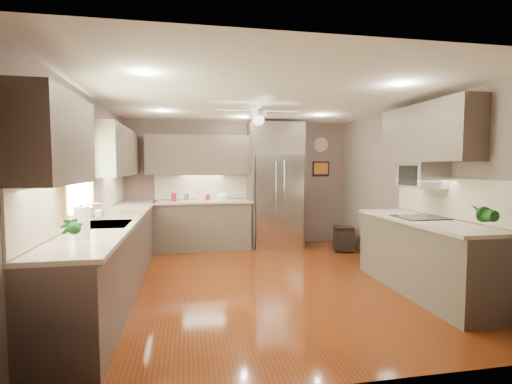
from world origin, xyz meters
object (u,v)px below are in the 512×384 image
object	(u,v)px
potted_plant_right	(483,214)
microwave	(422,175)
canister_b	(187,197)
stool	(344,239)
canister_c	(200,196)
paper_towel	(82,224)
bowl	(223,199)
canister_d	(208,197)
refrigerator	(276,187)
canister_a	(174,197)
potted_plant_left	(70,227)
soap_bottle	(99,213)

from	to	relation	value
potted_plant_right	microwave	size ratio (longest dim) A/B	0.67
canister_b	stool	world-z (taller)	canister_b
canister_c	paper_towel	size ratio (longest dim) A/B	0.61
bowl	canister_d	bearing A→B (deg)	165.53
canister_d	microwave	bearing A→B (deg)	-46.29
microwave	refrigerator	bearing A→B (deg)	116.09
canister_b	paper_towel	world-z (taller)	paper_towel
canister_a	potted_plant_left	xyz separation A→B (m)	(-0.69, -3.91, 0.09)
canister_d	stool	world-z (taller)	canister_d
potted_plant_left	canister_d	bearing A→B (deg)	71.51
potted_plant_left	stool	size ratio (longest dim) A/B	0.74
canister_d	microwave	world-z (taller)	microwave
canister_a	canister_c	size ratio (longest dim) A/B	0.78
potted_plant_left	paper_towel	world-z (taller)	potted_plant_left
canister_b	canister_d	xyz separation A→B (m)	(0.40, 0.04, -0.01)
bowl	paper_towel	xyz separation A→B (m)	(-1.61, -3.55, 0.11)
refrigerator	paper_towel	size ratio (longest dim) A/B	7.50
canister_b	canister_c	bearing A→B (deg)	8.87
stool	canister_b	bearing A→B (deg)	167.22
bowl	canister_b	bearing A→B (deg)	177.48
canister_c	soap_bottle	distance (m)	2.74
soap_bottle	canister_a	bearing A→B (deg)	71.31
potted_plant_right	microwave	xyz separation A→B (m)	(0.12, 1.19, 0.36)
canister_d	stool	xyz separation A→B (m)	(2.50, -0.70, -0.76)
canister_b	microwave	bearing A→B (deg)	-41.84
canister_c	canister_d	distance (m)	0.16
potted_plant_right	potted_plant_left	bearing A→B (deg)	179.68
canister_b	stool	xyz separation A→B (m)	(2.90, -0.66, -0.77)
canister_a	potted_plant_left	bearing A→B (deg)	-99.97
microwave	potted_plant_right	bearing A→B (deg)	-95.99
potted_plant_left	refrigerator	xyz separation A→B (m)	(2.66, 3.88, 0.08)
canister_a	canister_d	distance (m)	0.64
potted_plant_left	potted_plant_right	size ratio (longest dim) A/B	0.90
canister_b	stool	size ratio (longest dim) A/B	0.35
canister_b	potted_plant_right	xyz separation A→B (m)	(2.94, -3.93, 0.11)
refrigerator	stool	bearing A→B (deg)	-28.16
canister_d	potted_plant_right	xyz separation A→B (m)	(2.54, -3.98, 0.12)
canister_b	refrigerator	bearing A→B (deg)	-1.11
canister_a	stool	size ratio (longest dim) A/B	0.35
bowl	microwave	world-z (taller)	microwave
canister_d	paper_towel	xyz separation A→B (m)	(-1.32, -3.62, 0.08)
microwave	stool	xyz separation A→B (m)	(-0.16, 2.08, -1.24)
canister_c	refrigerator	xyz separation A→B (m)	(1.49, -0.07, 0.16)
canister_c	paper_towel	distance (m)	3.80
soap_bottle	paper_towel	world-z (taller)	paper_towel
refrigerator	canister_c	bearing A→B (deg)	177.23
canister_c	potted_plant_right	bearing A→B (deg)	-55.88
stool	paper_towel	world-z (taller)	paper_towel
canister_a	paper_towel	size ratio (longest dim) A/B	0.48
bowl	potted_plant_left	bearing A→B (deg)	-112.53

